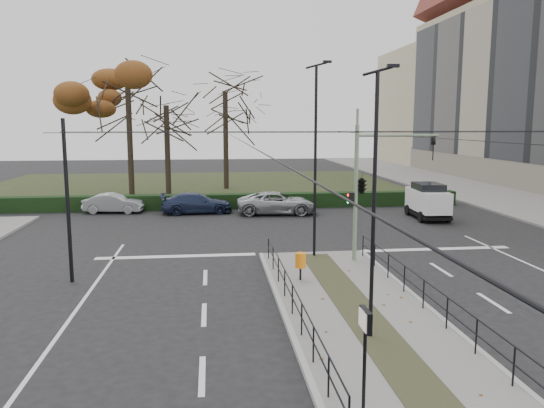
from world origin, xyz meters
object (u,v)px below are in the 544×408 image
Objects in this scene: streetlamp_median_near at (374,203)px; parked_car_second at (113,203)px; traffic_light at (364,182)px; info_panel at (365,332)px; litter_bin at (301,261)px; bare_tree_center at (225,99)px; rust_tree at (127,80)px; bare_tree_near at (166,112)px; parked_car_third at (197,203)px; parked_car_fourth at (277,203)px; streetlamp_median_far at (316,159)px; white_van at (428,200)px.

streetlamp_median_near is 1.87× the size of parked_car_second.
info_panel is at bearing -106.00° from traffic_light.
traffic_light reaches higher than litter_bin.
bare_tree_center is at bearing 94.83° from streetlamp_median_near.
rust_tree is (-10.44, 29.40, 5.36)m from streetlamp_median_near.
bare_tree_near is (-6.66, 25.09, 5.86)m from litter_bin.
bare_tree_near is at bearing 11.73° from parked_car_third.
traffic_light is at bearing -79.27° from bare_tree_center.
bare_tree_near is at bearing -145.20° from bare_tree_center.
bare_tree_near is at bearing 41.86° from parked_car_fourth.
bare_tree_near is (-7.87, 21.62, 2.39)m from streetlamp_median_far.
parked_car_fourth is at bearing 99.18° from traffic_light.
parked_car_third is (-3.87, 25.05, -1.15)m from info_panel.
parked_car_third is at bearing 118.21° from traffic_light.
streetlamp_median_near is 24.74m from parked_car_second.
litter_bin is 0.47× the size of info_panel.
rust_tree reaches higher than bare_tree_near.
streetlamp_median_near is 1.55× the size of parked_car_third.
streetlamp_median_far reaches higher than litter_bin.
info_panel is 38.02m from bare_tree_center.
parked_car_second is (-10.80, 13.30, -3.70)m from streetlamp_median_far.
bare_tree_near is (2.93, 8.32, 6.09)m from parked_car_second.
rust_tree is at bearing -159.04° from bare_tree_near.
bare_tree_center is 5.98m from bare_tree_near.
parked_car_second is 11.18m from rust_tree.
traffic_light is 1.47× the size of parked_car_second.
parked_car_fourth is 0.54× the size of bare_tree_near.
parked_car_third is 14.59m from bare_tree_center.
litter_bin is 0.12× the size of streetlamp_median_far.
traffic_light is 4.72m from litter_bin.
traffic_light is 12.27m from white_van.
rust_tree reaches higher than parked_car_fourth.
info_panel is 23.81m from white_van.
info_panel is at bearing -96.80° from streetlamp_median_far.
streetlamp_median_far is at bearing 88.66° from streetlamp_median_near.
parked_car_fourth is (-0.19, 11.62, -3.61)m from streetlamp_median_far.
streetlamp_median_far is 14.10m from parked_car_third.
info_panel is 27.48m from parked_car_second.
parked_car_third is at bearing 103.58° from streetlamp_median_near.
rust_tree is at bearing 117.39° from streetlamp_median_far.
streetlamp_median_near is at bearing -148.53° from parked_car_second.
parked_car_third is 0.39× the size of rust_tree.
litter_bin is 16.52m from parked_car_third.
streetlamp_median_far is 2.15× the size of parked_car_second.
streetlamp_median_near is 0.75× the size of bare_tree_near.
white_van is 0.43× the size of bare_tree_near.
streetlamp_median_far is 12.94m from white_van.
parked_car_third is 14.65m from white_van.
parked_car_second is 10.75m from parked_car_fourth.
rust_tree is (-9.16, 33.09, 7.31)m from info_panel.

